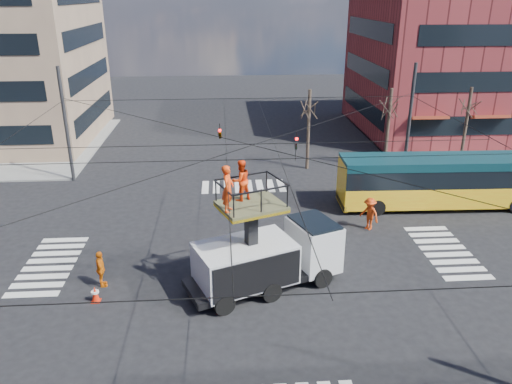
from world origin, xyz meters
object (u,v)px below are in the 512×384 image
Objects in this scene: worker_ground at (101,269)px; traffic_cone at (95,294)px; flagger at (369,214)px; utility_truck at (267,246)px; city_bus at (447,180)px.

traffic_cone is at bearing 164.15° from worker_ground.
worker_ground is at bearing -105.48° from flagger.
utility_truck reaches higher than flagger.
flagger is at bearing 19.26° from utility_truck.
flagger is (13.74, 6.19, 0.58)m from traffic_cone.
traffic_cone is 0.42× the size of worker_ground.
flagger is at bearing -84.81° from worker_ground.
worker_ground reaches higher than traffic_cone.
utility_truck is 0.55× the size of city_bus.
utility_truck is 7.72m from traffic_cone.
utility_truck is 8.33m from flagger.
traffic_cone is 0.39× the size of flagger.
city_bus is 7.60× the size of worker_ground.
worker_ground is at bearing -156.43° from city_bus.
utility_truck is at bearing -84.35° from flagger.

